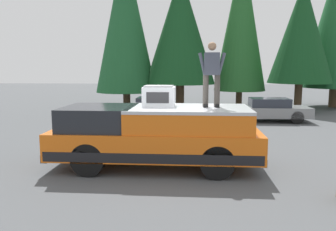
% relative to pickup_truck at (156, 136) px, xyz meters
% --- Properties ---
extents(ground_plane, '(90.00, 90.00, 0.00)m').
position_rel_pickup_truck_xyz_m(ground_plane, '(-0.01, -0.21, -0.87)').
color(ground_plane, '#4C4F51').
extents(pickup_truck, '(2.01, 5.54, 1.65)m').
position_rel_pickup_truck_xyz_m(pickup_truck, '(0.00, 0.00, 0.00)').
color(pickup_truck, orange).
rests_on(pickup_truck, ground).
extents(compressor_unit, '(0.65, 0.84, 0.56)m').
position_rel_pickup_truck_xyz_m(compressor_unit, '(0.17, -0.07, 1.05)').
color(compressor_unit, silver).
rests_on(compressor_unit, pickup_truck).
extents(person_on_truck_bed, '(0.29, 0.72, 1.69)m').
position_rel_pickup_truck_xyz_m(person_on_truck_bed, '(0.11, -1.47, 1.68)').
color(person_on_truck_bed, '#423D38').
rests_on(person_on_truck_bed, pickup_truck).
extents(parked_car_grey, '(1.64, 4.10, 1.16)m').
position_rel_pickup_truck_xyz_m(parked_car_grey, '(8.17, -4.70, -0.29)').
color(parked_car_grey, gray).
rests_on(parked_car_grey, ground).
extents(parked_car_white, '(1.64, 4.10, 1.16)m').
position_rel_pickup_truck_xyz_m(parked_car_white, '(8.19, 0.97, -0.29)').
color(parked_car_white, white).
rests_on(parked_car_white, ground).
extents(conifer_left, '(3.79, 3.79, 7.86)m').
position_rel_pickup_truck_xyz_m(conifer_left, '(12.46, -7.46, 3.90)').
color(conifer_left, '#4C3826').
rests_on(conifer_left, ground).
extents(conifer_center_left, '(3.40, 3.40, 10.38)m').
position_rel_pickup_truck_xyz_m(conifer_center_left, '(14.14, -4.08, 4.87)').
color(conifer_center_left, '#4C3826').
rests_on(conifer_center_left, ground).
extents(conifer_center_right, '(4.49, 4.49, 8.59)m').
position_rel_pickup_truck_xyz_m(conifer_center_right, '(13.07, -0.14, 4.22)').
color(conifer_center_right, '#4C3826').
rests_on(conifer_center_right, ground).
extents(conifer_right, '(3.91, 3.91, 10.39)m').
position_rel_pickup_truck_xyz_m(conifer_right, '(13.01, 3.36, 4.85)').
color(conifer_right, '#4C3826').
rests_on(conifer_right, ground).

